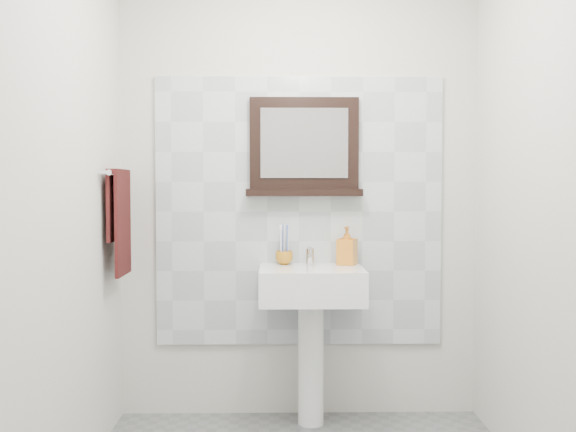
% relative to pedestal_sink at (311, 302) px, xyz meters
% --- Properties ---
extents(back_wall, '(2.00, 0.01, 2.50)m').
position_rel_pedestal_sink_xyz_m(back_wall, '(-0.06, 0.23, 0.57)').
color(back_wall, beige).
rests_on(back_wall, ground).
extents(front_wall, '(2.00, 0.01, 2.50)m').
position_rel_pedestal_sink_xyz_m(front_wall, '(-0.06, -1.97, 0.57)').
color(front_wall, beige).
rests_on(front_wall, ground).
extents(left_wall, '(0.01, 2.20, 2.50)m').
position_rel_pedestal_sink_xyz_m(left_wall, '(-1.06, -0.87, 0.57)').
color(left_wall, beige).
rests_on(left_wall, ground).
extents(right_wall, '(0.01, 2.20, 2.50)m').
position_rel_pedestal_sink_xyz_m(right_wall, '(0.94, -0.87, 0.57)').
color(right_wall, beige).
rests_on(right_wall, ground).
extents(splashback, '(1.60, 0.02, 1.50)m').
position_rel_pedestal_sink_xyz_m(splashback, '(-0.06, 0.21, 0.47)').
color(splashback, '#B3BDC2').
rests_on(splashback, back_wall).
extents(pedestal_sink, '(0.55, 0.44, 0.96)m').
position_rel_pedestal_sink_xyz_m(pedestal_sink, '(0.00, 0.00, 0.00)').
color(pedestal_sink, white).
rests_on(pedestal_sink, ground).
extents(toothbrush_cup, '(0.12, 0.12, 0.08)m').
position_rel_pedestal_sink_xyz_m(toothbrush_cup, '(-0.14, 0.14, 0.22)').
color(toothbrush_cup, '#B16F14').
rests_on(toothbrush_cup, pedestal_sink).
extents(toothbrushes, '(0.05, 0.04, 0.21)m').
position_rel_pedestal_sink_xyz_m(toothbrushes, '(-0.14, 0.14, 0.31)').
color(toothbrushes, white).
rests_on(toothbrushes, toothbrush_cup).
extents(soap_dispenser, '(0.13, 0.13, 0.21)m').
position_rel_pedestal_sink_xyz_m(soap_dispenser, '(0.20, 0.12, 0.29)').
color(soap_dispenser, '#C65017').
rests_on(soap_dispenser, pedestal_sink).
extents(framed_mirror, '(0.64, 0.11, 0.55)m').
position_rel_pedestal_sink_xyz_m(framed_mirror, '(-0.03, 0.19, 0.82)').
color(framed_mirror, black).
rests_on(framed_mirror, back_wall).
extents(towel_bar, '(0.07, 0.40, 0.03)m').
position_rel_pedestal_sink_xyz_m(towel_bar, '(-1.01, -0.05, 0.68)').
color(towel_bar, silver).
rests_on(towel_bar, left_wall).
extents(hand_towel, '(0.06, 0.30, 0.55)m').
position_rel_pedestal_sink_xyz_m(hand_towel, '(-1.00, -0.05, 0.47)').
color(hand_towel, black).
rests_on(hand_towel, towel_bar).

